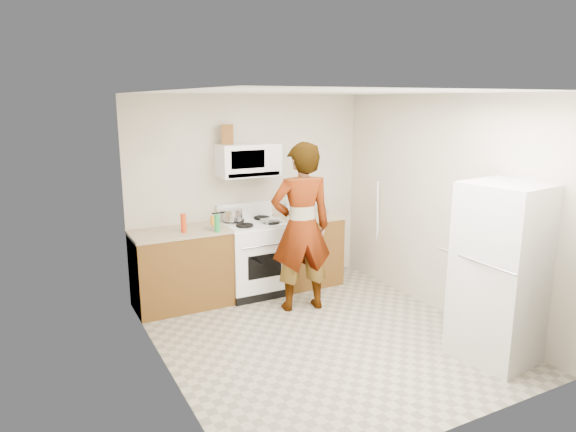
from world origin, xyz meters
TOP-DOWN VIEW (x-y plane):
  - floor at (0.00, 0.00)m, footprint 3.60×3.60m
  - back_wall at (0.00, 1.79)m, footprint 3.20×0.02m
  - right_wall at (1.59, 0.00)m, footprint 0.02×3.60m
  - cabinet_left at (-1.04, 1.49)m, footprint 1.12×0.62m
  - counter_left at (-1.04, 1.49)m, footprint 1.14×0.64m
  - cabinet_right at (0.68, 1.49)m, footprint 0.80×0.62m
  - counter_right at (0.68, 1.49)m, footprint 0.82×0.64m
  - gas_range at (-0.10, 1.48)m, footprint 0.76×0.65m
  - microwave at (-0.10, 1.61)m, footprint 0.76×0.38m
  - person at (0.19, 0.76)m, footprint 0.80×0.60m
  - fridge at (1.28, -1.15)m, footprint 0.80×0.80m
  - kettle at (0.56, 1.72)m, footprint 0.15×0.15m
  - jug at (-0.35, 1.65)m, footprint 0.19×0.19m
  - saucepan at (-0.32, 1.62)m, footprint 0.31×0.31m
  - tray at (0.10, 1.36)m, footprint 0.27×0.19m
  - bottle_spray at (-1.02, 1.39)m, footprint 0.07×0.07m
  - bottle_hot_sauce at (-0.65, 1.43)m, footprint 0.06×0.06m
  - bottle_green_cap at (-0.67, 1.22)m, footprint 0.08×0.08m
  - pot_lid at (-0.67, 1.40)m, footprint 0.27×0.27m
  - broom at (1.59, 1.15)m, footprint 0.23×0.22m

SIDE VIEW (x-z plane):
  - floor at x=0.00m, z-range 0.00..0.00m
  - cabinet_left at x=-1.04m, z-range 0.00..0.90m
  - cabinet_right at x=0.68m, z-range 0.00..0.90m
  - gas_range at x=-0.10m, z-range -0.08..1.05m
  - broom at x=1.59m, z-range 0.01..1.40m
  - fridge at x=1.28m, z-range 0.00..1.70m
  - counter_left at x=-1.04m, z-range 0.90..0.93m
  - counter_right at x=0.68m, z-range 0.90..0.93m
  - pot_lid at x=-0.67m, z-range 0.94..0.95m
  - tray at x=0.10m, z-range 0.93..0.98m
  - person at x=0.19m, z-range 0.00..1.98m
  - bottle_hot_sauce at x=-0.65m, z-range 0.94..1.08m
  - kettle at x=0.56m, z-range 0.94..1.10m
  - saucepan at x=-0.32m, z-range 0.95..1.09m
  - bottle_green_cap at x=-0.67m, z-range 0.94..1.14m
  - bottle_spray at x=-1.02m, z-range 0.94..1.15m
  - back_wall at x=0.00m, z-range 0.00..2.50m
  - right_wall at x=1.59m, z-range 0.00..2.50m
  - microwave at x=-0.10m, z-range 1.50..1.90m
  - jug at x=-0.35m, z-range 1.90..2.14m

